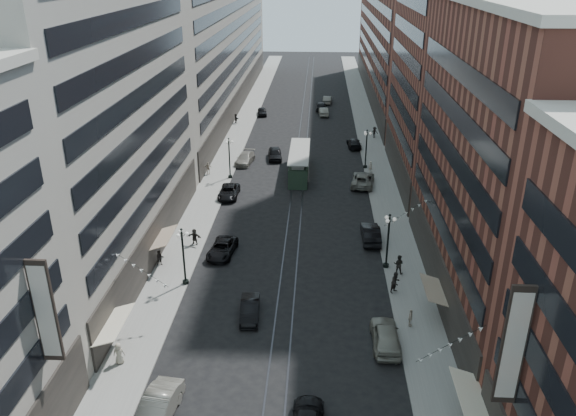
% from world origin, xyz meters
% --- Properties ---
extents(ground, '(220.00, 220.00, 0.00)m').
position_xyz_m(ground, '(0.00, 60.00, 0.00)').
color(ground, black).
rests_on(ground, ground).
extents(sidewalk_west, '(4.00, 180.00, 0.15)m').
position_xyz_m(sidewalk_west, '(-11.00, 70.00, 0.07)').
color(sidewalk_west, gray).
rests_on(sidewalk_west, ground).
extents(sidewalk_east, '(4.00, 180.00, 0.15)m').
position_xyz_m(sidewalk_east, '(11.00, 70.00, 0.07)').
color(sidewalk_east, gray).
rests_on(sidewalk_east, ground).
extents(rail_west, '(0.12, 180.00, 0.02)m').
position_xyz_m(rail_west, '(-0.70, 70.00, 0.01)').
color(rail_west, '#2D2D33').
rests_on(rail_west, ground).
extents(rail_east, '(0.12, 180.00, 0.02)m').
position_xyz_m(rail_east, '(0.70, 70.00, 0.01)').
color(rail_east, '#2D2D33').
rests_on(rail_east, ground).
extents(building_west_mid, '(8.00, 36.00, 28.00)m').
position_xyz_m(building_west_mid, '(-17.00, 33.00, 14.00)').
color(building_west_mid, gray).
rests_on(building_west_mid, ground).
extents(building_west_far, '(8.00, 90.00, 26.00)m').
position_xyz_m(building_west_far, '(-17.00, 96.00, 13.00)').
color(building_west_far, gray).
rests_on(building_west_far, ground).
extents(building_east_mid, '(8.00, 30.00, 24.00)m').
position_xyz_m(building_east_mid, '(17.00, 28.00, 12.00)').
color(building_east_mid, brown).
rests_on(building_east_mid, ground).
extents(building_east_tower, '(8.00, 26.00, 42.00)m').
position_xyz_m(building_east_tower, '(17.00, 56.00, 21.00)').
color(building_east_tower, brown).
rests_on(building_east_tower, ground).
extents(building_east_far, '(8.00, 72.00, 24.00)m').
position_xyz_m(building_east_far, '(17.00, 105.00, 12.00)').
color(building_east_far, brown).
rests_on(building_east_far, ground).
extents(lamppost_sw_far, '(1.03, 1.14, 5.52)m').
position_xyz_m(lamppost_sw_far, '(-9.20, 28.00, 3.10)').
color(lamppost_sw_far, black).
rests_on(lamppost_sw_far, sidewalk_west).
extents(lamppost_sw_mid, '(1.03, 1.14, 5.52)m').
position_xyz_m(lamppost_sw_mid, '(-9.20, 55.00, 3.10)').
color(lamppost_sw_mid, black).
rests_on(lamppost_sw_mid, sidewalk_west).
extents(lamppost_se_far, '(1.03, 1.14, 5.52)m').
position_xyz_m(lamppost_se_far, '(9.20, 32.00, 3.10)').
color(lamppost_se_far, black).
rests_on(lamppost_se_far, sidewalk_east).
extents(lamppost_se_mid, '(1.03, 1.14, 5.52)m').
position_xyz_m(lamppost_se_mid, '(9.20, 60.00, 3.10)').
color(lamppost_se_mid, black).
rests_on(lamppost_se_mid, sidewalk_east).
extents(streetcar, '(2.66, 12.03, 3.33)m').
position_xyz_m(streetcar, '(0.00, 57.29, 1.54)').
color(streetcar, '#233828').
rests_on(streetcar, ground).
extents(car_1, '(2.47, 5.49, 1.75)m').
position_xyz_m(car_1, '(-7.35, 11.75, 0.87)').
color(car_1, slate).
rests_on(car_1, ground).
extents(car_2, '(2.82, 5.21, 1.39)m').
position_xyz_m(car_2, '(-6.80, 33.79, 0.69)').
color(car_2, black).
rests_on(car_2, ground).
extents(car_4, '(2.12, 5.17, 1.76)m').
position_xyz_m(car_4, '(7.92, 20.19, 0.88)').
color(car_4, gray).
rests_on(car_4, ground).
extents(car_5, '(1.80, 4.39, 1.42)m').
position_xyz_m(car_5, '(-2.81, 23.35, 0.71)').
color(car_5, black).
rests_on(car_5, ground).
extents(pedestrian_1, '(0.88, 0.57, 1.68)m').
position_xyz_m(pedestrian_1, '(-11.52, 16.89, 0.99)').
color(pedestrian_1, '#A59D89').
rests_on(pedestrian_1, sidewalk_west).
extents(pedestrian_2, '(0.83, 0.61, 1.52)m').
position_xyz_m(pedestrian_2, '(-12.35, 31.14, 0.91)').
color(pedestrian_2, black).
rests_on(pedestrian_2, sidewalk_west).
extents(pedestrian_4, '(0.57, 0.95, 1.52)m').
position_xyz_m(pedestrian_4, '(10.11, 22.57, 0.91)').
color(pedestrian_4, '#C1B3A0').
rests_on(pedestrian_4, sidewalk_east).
extents(car_7, '(2.30, 4.97, 1.38)m').
position_xyz_m(car_7, '(-8.40, 48.66, 0.69)').
color(car_7, black).
rests_on(car_7, ground).
extents(car_8, '(2.80, 5.44, 1.51)m').
position_xyz_m(car_8, '(-7.99, 61.24, 0.75)').
color(car_8, gray).
rests_on(car_8, ground).
extents(car_9, '(2.19, 4.30, 1.40)m').
position_xyz_m(car_9, '(-8.20, 88.85, 0.70)').
color(car_9, black).
rests_on(car_9, ground).
extents(car_10, '(1.88, 5.16, 1.69)m').
position_xyz_m(car_10, '(8.18, 37.67, 0.85)').
color(car_10, black).
rests_on(car_10, ground).
extents(car_11, '(3.47, 6.21, 1.64)m').
position_xyz_m(car_11, '(8.40, 53.51, 0.82)').
color(car_11, slate).
rests_on(car_11, ground).
extents(car_12, '(2.27, 4.95, 1.40)m').
position_xyz_m(car_12, '(8.14, 69.77, 0.70)').
color(car_12, black).
rests_on(car_12, ground).
extents(car_13, '(2.45, 4.97, 1.63)m').
position_xyz_m(car_13, '(-3.82, 63.43, 0.82)').
color(car_13, black).
rests_on(car_13, ground).
extents(car_14, '(1.94, 4.78, 1.54)m').
position_xyz_m(car_14, '(3.40, 89.21, 0.77)').
color(car_14, gray).
rests_on(car_14, ground).
extents(pedestrian_5, '(1.65, 0.82, 1.71)m').
position_xyz_m(pedestrian_5, '(-9.95, 35.59, 1.01)').
color(pedestrian_5, black).
rests_on(pedestrian_5, sidewalk_west).
extents(pedestrian_6, '(1.08, 0.59, 1.75)m').
position_xyz_m(pedestrian_6, '(-12.36, 56.13, 1.02)').
color(pedestrian_6, '#B7A997').
rests_on(pedestrian_6, sidewalk_west).
extents(pedestrian_7, '(1.02, 0.75, 1.87)m').
position_xyz_m(pedestrian_7, '(10.20, 30.88, 1.09)').
color(pedestrian_7, black).
rests_on(pedestrian_7, sidewalk_east).
extents(pedestrian_8, '(0.66, 0.55, 1.56)m').
position_xyz_m(pedestrian_8, '(9.76, 58.21, 0.93)').
color(pedestrian_8, beige).
rests_on(pedestrian_8, sidewalk_east).
extents(pedestrian_9, '(1.28, 0.81, 1.84)m').
position_xyz_m(pedestrian_9, '(11.71, 74.70, 1.07)').
color(pedestrian_9, black).
rests_on(pedestrian_9, sidewalk_east).
extents(car_extra_0, '(2.05, 5.06, 1.72)m').
position_xyz_m(car_extra_0, '(2.92, 93.23, 0.86)').
color(car_extra_0, black).
rests_on(car_extra_0, ground).
extents(car_extra_1, '(2.09, 4.86, 1.56)m').
position_xyz_m(car_extra_1, '(4.26, 99.04, 0.78)').
color(car_extra_1, slate).
rests_on(car_extra_1, ground).
extents(pedestrian_extra_1, '(1.20, 1.56, 1.68)m').
position_xyz_m(pedestrian_extra_1, '(-12.27, 82.52, 0.99)').
color(pedestrian_extra_1, black).
rests_on(pedestrian_extra_1, sidewalk_west).
extents(pedestrian_extra_2, '(1.04, 1.01, 1.94)m').
position_xyz_m(pedestrian_extra_2, '(9.53, 27.58, 1.12)').
color(pedestrian_extra_2, black).
rests_on(pedestrian_extra_2, sidewalk_east).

